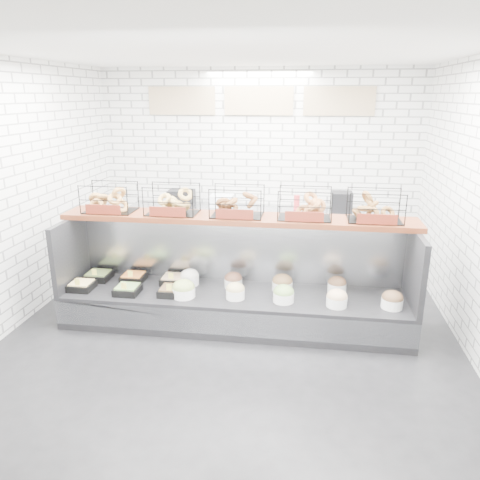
# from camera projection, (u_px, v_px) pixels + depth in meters

# --- Properties ---
(ground) EXTENTS (5.50, 5.50, 0.00)m
(ground) POSITION_uv_depth(u_px,v_px,m) (231.00, 335.00, 5.27)
(ground) COLOR black
(ground) RESTS_ON ground
(room_shell) EXTENTS (5.02, 5.51, 3.01)m
(room_shell) POSITION_uv_depth(u_px,v_px,m) (238.00, 145.00, 5.22)
(room_shell) COLOR silver
(room_shell) RESTS_ON ground
(display_case) EXTENTS (4.00, 0.90, 1.20)m
(display_case) POSITION_uv_depth(u_px,v_px,m) (235.00, 296.00, 5.49)
(display_case) COLOR black
(display_case) RESTS_ON ground
(bagel_shelf) EXTENTS (4.10, 0.50, 0.40)m
(bagel_shelf) POSITION_uv_depth(u_px,v_px,m) (237.00, 205.00, 5.34)
(bagel_shelf) COLOR #4A1E10
(bagel_shelf) RESTS_ON display_case
(prep_counter) EXTENTS (4.00, 0.60, 1.20)m
(prep_counter) POSITION_uv_depth(u_px,v_px,m) (255.00, 234.00, 7.42)
(prep_counter) COLOR #93969B
(prep_counter) RESTS_ON ground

